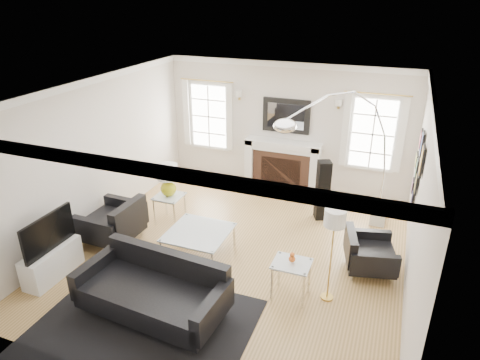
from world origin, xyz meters
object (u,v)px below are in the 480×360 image
at_px(coffee_table, 198,233).
at_px(arc_floor_lamp, 338,157).
at_px(sofa, 155,290).
at_px(gourd_lamp, 168,178).
at_px(fireplace, 282,166).
at_px(armchair_left, 115,223).
at_px(armchair_right, 367,254).

distance_m(coffee_table, arc_floor_lamp, 2.75).
bearing_deg(sofa, arc_floor_lamp, 58.63).
bearing_deg(coffee_table, gourd_lamp, 141.14).
xyz_separation_m(fireplace, armchair_left, (-2.13, -3.30, -0.16)).
relative_size(armchair_left, armchair_right, 1.05).
height_order(armchair_left, arc_floor_lamp, arc_floor_lamp).
xyz_separation_m(sofa, armchair_right, (2.64, 2.05, -0.05)).
relative_size(fireplace, sofa, 0.79).
xyz_separation_m(armchair_right, arc_floor_lamp, (-0.74, 1.06, 1.16)).
bearing_deg(coffee_table, armchair_right, 11.37).
bearing_deg(fireplace, coffee_table, -100.26).
height_order(armchair_left, gourd_lamp, gourd_lamp).
bearing_deg(armchair_right, coffee_table, -168.63).
bearing_deg(arc_floor_lamp, armchair_left, -153.22).
bearing_deg(arc_floor_lamp, coffee_table, -140.75).
xyz_separation_m(fireplace, armchair_right, (2.14, -2.58, -0.23)).
bearing_deg(sofa, coffee_table, 92.57).
height_order(armchair_right, coffee_table, armchair_right).
distance_m(armchair_left, arc_floor_lamp, 4.11).
bearing_deg(fireplace, armchair_left, -122.87).
bearing_deg(fireplace, arc_floor_lamp, -47.17).
height_order(fireplace, armchair_left, fireplace).
xyz_separation_m(fireplace, coffee_table, (-0.57, -3.12, -0.13)).
relative_size(gourd_lamp, arc_floor_lamp, 0.23).
distance_m(fireplace, armchair_right, 3.36).
xyz_separation_m(armchair_right, coffee_table, (-2.71, -0.54, 0.10)).
height_order(coffee_table, gourd_lamp, gourd_lamp).
bearing_deg(armchair_left, fireplace, 57.13).
distance_m(sofa, armchair_left, 2.11).
relative_size(armchair_right, gourd_lamp, 1.56).
bearing_deg(fireplace, armchair_right, -50.24).
distance_m(armchair_left, armchair_right, 4.34).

